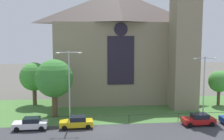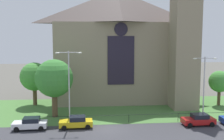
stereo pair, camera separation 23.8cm
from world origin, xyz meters
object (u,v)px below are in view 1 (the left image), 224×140
tree_left_near (54,79)px  parked_car_red (199,119)px  parked_car_yellow (77,122)px  church_building (121,44)px  streetlamp_near (69,79)px  tree_left_far (34,77)px  parked_car_white (31,124)px  streetlamp_far (204,81)px  tree_right_far (219,82)px

tree_left_near → parked_car_red: size_ratio=1.97×
parked_car_yellow → parked_car_red: bearing=176.7°
church_building → parked_car_yellow: 20.16m
church_building → parked_car_red: 20.62m
streetlamp_near → tree_left_far: bearing=119.8°
parked_car_white → parked_car_yellow: bearing=179.6°
parked_car_yellow → parked_car_red: 15.96m
streetlamp_far → parked_car_yellow: bearing=-175.5°
tree_right_far → streetlamp_near: (-24.61, -8.47, 2.02)m
church_building → streetlamp_far: 18.06m
streetlamp_near → streetlamp_far: (18.18, -0.00, -0.46)m
church_building → parked_car_red: (8.19, -16.35, -9.53)m
parked_car_yellow → parked_car_red: (15.95, -0.37, 0.00)m
church_building → streetlamp_near: church_building is taller
tree_left_near → tree_left_far: bearing=119.2°
streetlamp_far → tree_right_far: bearing=52.8°
parked_car_red → streetlamp_far: bearing=-129.5°
tree_left_near → parked_car_yellow: size_ratio=1.97×
streetlamp_near → tree_right_far: bearing=19.0°
tree_left_near → streetlamp_far: bearing=-10.9°
streetlamp_near → parked_car_white: bearing=-163.3°
church_building → parked_car_yellow: (-7.76, -15.98, -9.53)m
tree_right_far → parked_car_white: bearing=-161.4°
parked_car_red → parked_car_white: bearing=-2.9°
tree_left_far → parked_car_red: 27.22m
tree_right_far → parked_car_yellow: 25.86m
church_building → tree_right_far: (15.93, -6.16, -6.23)m
church_building → parked_car_white: 23.04m
tree_right_far → streetlamp_near: streetlamp_near is taller
tree_left_far → tree_left_near: size_ratio=0.87×
tree_left_near → parked_car_yellow: (3.30, -5.33, -4.86)m
church_building → streetlamp_near: bearing=-120.7°
parked_car_white → parked_car_red: (21.68, -0.28, 0.00)m
streetlamp_near → streetlamp_far: 18.19m
parked_car_white → tree_right_far: bearing=-162.7°
tree_right_far → tree_left_far: bearing=174.5°
tree_left_far → streetlamp_far: bearing=-24.9°
tree_left_far → tree_right_far: 31.35m
tree_right_far → parked_car_white: tree_right_far is taller
streetlamp_near → parked_car_red: (16.87, -1.72, -5.32)m
tree_left_near → streetlamp_near: streetlamp_near is taller
tree_left_far → streetlamp_near: (6.58, -11.48, 1.22)m
streetlamp_near → parked_car_yellow: streetlamp_near is taller
tree_right_far → parked_car_yellow: (-23.69, -9.82, -3.29)m
streetlamp_far → parked_car_white: (-22.99, -1.44, -4.86)m
parked_car_red → tree_left_near: bearing=-18.7°
streetlamp_far → parked_car_white: streetlamp_far is taller
tree_left_near → streetlamp_far: size_ratio=0.94×
church_building → streetlamp_near: size_ratio=2.67×
tree_left_far → streetlamp_near: bearing=-60.2°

